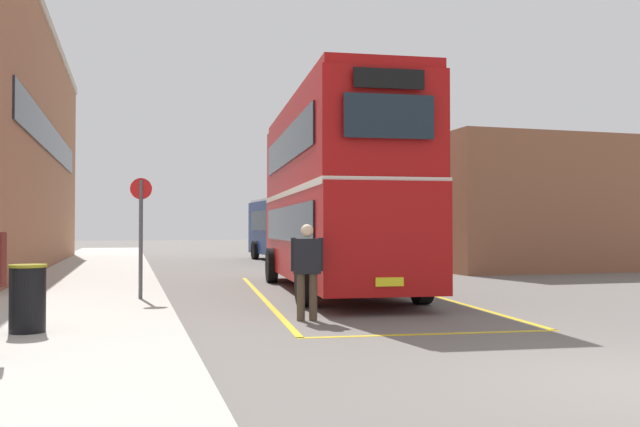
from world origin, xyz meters
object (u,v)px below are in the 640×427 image
double_decker_bus (334,191)px  single_deck_bus (293,227)px  litter_bin (28,298)px  bus_stop_sign (141,225)px  pedestrian_boarding (307,265)px

double_decker_bus → single_deck_bus: size_ratio=1.05×
double_decker_bus → litter_bin: size_ratio=10.50×
litter_bin → bus_stop_sign: bus_stop_sign is taller
double_decker_bus → bus_stop_sign: (-4.71, -1.76, -0.87)m
double_decker_bus → litter_bin: bearing=-136.8°
litter_bin → bus_stop_sign: bearing=69.1°
single_deck_bus → litter_bin: bearing=-113.1°
double_decker_bus → bus_stop_sign: double_decker_bus is taller
litter_bin → double_decker_bus: bearing=43.2°
single_deck_bus → litter_bin: single_deck_bus is taller
pedestrian_boarding → litter_bin: 4.44m
litter_bin → bus_stop_sign: (1.59, 4.17, 1.03)m
single_deck_bus → bus_stop_sign: bearing=-113.6°
pedestrian_boarding → bus_stop_sign: bearing=130.9°
double_decker_bus → pedestrian_boarding: 5.51m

